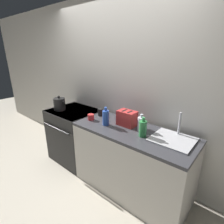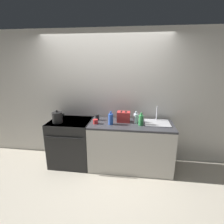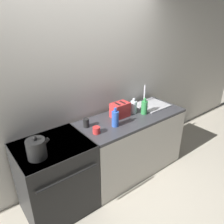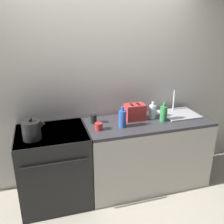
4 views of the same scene
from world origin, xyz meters
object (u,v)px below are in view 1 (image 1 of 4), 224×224
at_px(stove, 75,134).
at_px(bottle_blue, 106,118).
at_px(bottle_clear, 141,124).
at_px(cup_black, 100,112).
at_px(kettle, 59,104).
at_px(toaster, 127,118).
at_px(bottle_green, 143,129).
at_px(cup_red, 91,117).

height_order(stove, bottle_blue, bottle_blue).
bearing_deg(bottle_clear, cup_black, 175.69).
height_order(kettle, bottle_clear, kettle).
distance_m(toaster, bottle_clear, 0.23).
distance_m(toaster, bottle_blue, 0.28).
relative_size(bottle_green, cup_red, 2.58).
bearing_deg(bottle_green, kettle, -177.82).
bearing_deg(toaster, bottle_clear, -5.55).
distance_m(cup_red, cup_black, 0.21).
distance_m(kettle, bottle_clear, 1.46).
xyz_separation_m(cup_red, cup_black, (-0.01, 0.20, 0.01)).
bearing_deg(stove, toaster, 4.24).
bearing_deg(cup_black, bottle_green, -11.73).
relative_size(kettle, toaster, 0.98).
bearing_deg(cup_red, bottle_blue, 0.33).
distance_m(kettle, toaster, 1.23).
bearing_deg(stove, cup_red, -10.34).
height_order(kettle, cup_black, kettle).
bearing_deg(kettle, bottle_clear, 6.94).
bearing_deg(cup_black, bottle_blue, -34.56).
height_order(bottle_blue, cup_red, bottle_blue).
bearing_deg(bottle_blue, toaster, 37.65).
bearing_deg(bottle_green, cup_black, 168.27).
xyz_separation_m(bottle_green, cup_black, (-0.83, 0.17, -0.04)).
bearing_deg(toaster, bottle_blue, -142.35).
relative_size(stove, bottle_green, 3.90).
bearing_deg(bottle_green, bottle_clear, 128.11).
bearing_deg(cup_black, toaster, -3.75).
bearing_deg(bottle_green, bottle_blue, -176.87).
height_order(stove, bottle_green, bottle_green).
relative_size(stove, kettle, 3.76).
xyz_separation_m(bottle_clear, cup_red, (-0.73, -0.15, -0.05)).
distance_m(toaster, cup_red, 0.53).
relative_size(kettle, bottle_clear, 1.12).
bearing_deg(stove, bottle_clear, 2.45).
bearing_deg(bottle_blue, bottle_green, 3.13).
bearing_deg(cup_red, toaster, 18.77).
height_order(cup_red, cup_black, cup_black).
height_order(toaster, cup_black, toaster).
bearing_deg(cup_black, cup_red, -86.84).
bearing_deg(cup_black, kettle, -161.76).
bearing_deg(cup_black, stove, -167.88).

